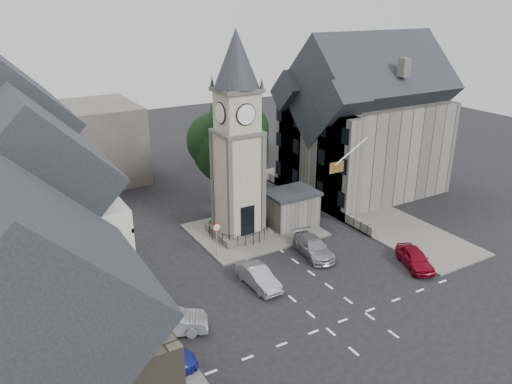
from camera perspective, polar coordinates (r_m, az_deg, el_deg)
ground at (r=35.22m, az=4.34°, el=-9.86°), size 120.00×120.00×0.00m
pavement_west at (r=35.88m, az=-18.48°, el=-10.25°), size 6.00×30.00×0.14m
pavement_east at (r=47.53m, az=10.82°, el=-1.54°), size 6.00×26.00×0.14m
central_island at (r=41.83m, az=-0.19°, el=-4.37°), size 10.00×8.00×0.16m
road_markings at (r=31.62m, az=10.17°, el=-14.16°), size 20.00×8.00×0.01m
clock_tower at (r=38.33m, az=-2.14°, el=6.04°), size 4.86×4.86×16.25m
stone_shelter at (r=42.46m, az=4.00°, el=-1.85°), size 4.30×3.30×3.08m
town_tree at (r=43.80m, az=-2.95°, el=6.41°), size 7.20×7.20×10.80m
warning_sign_post at (r=36.96m, az=-4.50°, el=-4.71°), size 0.70×0.19×2.85m
terrace_pink at (r=42.26m, az=-26.52°, el=3.06°), size 8.10×7.60×12.80m
terrace_cream at (r=34.64m, az=-25.28°, el=-0.39°), size 8.10×7.60×12.80m
terrace_tudor at (r=27.42m, az=-23.21°, el=-6.49°), size 8.10×7.60×12.00m
backdrop_west at (r=54.74m, az=-23.67°, el=4.43°), size 20.00×10.00×8.00m
east_building at (r=50.04m, az=12.20°, el=6.99°), size 14.40×11.40×12.60m
east_boundary_wall at (r=47.15m, az=6.69°, el=-0.99°), size 0.40×16.00×0.90m
flagpole at (r=39.90m, az=10.86°, el=4.61°), size 3.68×0.10×2.74m
car_west_blue at (r=27.22m, az=-11.15°, el=-19.08°), size 4.23×1.89×1.41m
car_west_silver at (r=30.14m, az=-9.97°, el=-14.41°), size 4.75×3.14×1.48m
car_west_grey at (r=37.42m, az=-17.81°, el=-7.57°), size 5.71×5.70×1.54m
car_island_silver at (r=34.02m, az=0.25°, el=-9.69°), size 1.51×4.07×1.33m
car_island_east at (r=38.10m, az=6.56°, el=-6.25°), size 2.60×4.79×1.32m
car_east_red at (r=38.04m, az=17.70°, el=-7.21°), size 2.95×4.27×1.35m
pedestrian at (r=44.78m, az=7.07°, el=-1.65°), size 0.76×0.71×1.74m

